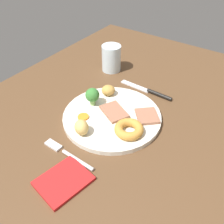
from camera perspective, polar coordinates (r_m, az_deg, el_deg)
The scene contains 13 objects.
dining_table at distance 72.01cm, azimuth -0.46°, elevation -3.00°, with size 120.00×84.00×3.60cm, color brown.
dinner_plate at distance 70.97cm, azimuth 0.00°, elevation -1.06°, with size 27.62×27.62×1.40cm, color silver.
meat_slice_main at distance 71.00cm, azimuth 0.33°, elevation 0.13°, with size 8.13×5.55×0.80cm, color #9E664C.
meat_slice_under at distance 70.14cm, azimuth 7.95°, elevation -0.92°, with size 6.57×5.78×0.80cm, color #9E664C.
yorkshire_pudding at distance 64.67cm, azimuth 3.87°, elevation -3.91°, with size 7.59×7.59×2.26cm, color #C68938.
roast_potato_left at distance 64.28cm, azimuth -6.94°, elevation -3.47°, with size 4.27×3.56×3.92cm, color #D8B260.
roast_potato_right at distance 77.34cm, azimuth -0.84°, elevation 4.96°, with size 4.16×3.85×3.12cm, color #BC8C42.
carrot_coin_front at distance 69.94cm, azimuth -6.55°, elevation -1.10°, with size 3.11×3.11×0.44cm, color orange.
broccoli_floret at distance 72.65cm, azimuth -4.47°, elevation 3.77°, with size 4.10×4.10×5.36cm.
fork at distance 62.63cm, azimuth -10.10°, elevation -9.30°, with size 2.12×15.28×0.90cm.
knife at distance 82.08cm, azimuth 8.65°, elevation 4.63°, with size 2.01×18.54×1.20cm.
water_glass at distance 91.47cm, azimuth -0.15°, elevation 12.13°, with size 6.80×6.80×9.34cm, color silver.
folded_napkin at distance 57.89cm, azimuth -10.94°, elevation -15.09°, with size 11.00×9.00×0.80cm, color red.
Camera 1 is at (-43.05, -30.73, 50.67)cm, focal length 40.29 mm.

